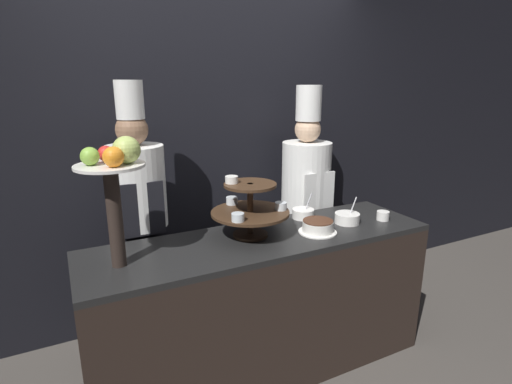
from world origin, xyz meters
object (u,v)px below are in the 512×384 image
Objects in this scene: cake_round at (318,227)px; tiered_stand at (250,207)px; fruit_pedestal at (115,176)px; serving_bowl_near at (347,218)px; chef_left at (139,213)px; cup_white at (383,216)px; serving_bowl_far at (303,213)px; chef_center_left at (306,194)px.

tiered_stand is at bearing 160.67° from cake_round.
fruit_pedestal reaches higher than serving_bowl_near.
chef_left is (0.18, 0.52, -0.37)m from fruit_pedestal.
serving_bowl_far is at bearing 148.88° from cup_white.
chef_left is (-0.94, 0.59, 0.05)m from cake_round.
cup_white is 0.05× the size of chef_left.
serving_bowl_near is (1.39, -0.01, -0.42)m from fruit_pedestal.
cup_white is 0.49× the size of serving_bowl_far.
chef_center_left reaches higher than serving_bowl_near.
fruit_pedestal is 1.69m from cup_white.
serving_bowl_far reaches higher than cup_white.
serving_bowl_near is at bearing -23.90° from chef_left.
tiered_stand reaches higher than cup_white.
serving_bowl_near is at bearing -7.15° from tiered_stand.
cup_white is (0.90, -0.14, -0.15)m from tiered_stand.
chef_center_left reaches higher than cake_round.
tiered_stand is at bearing 171.04° from cup_white.
fruit_pedestal is (-0.73, -0.07, 0.28)m from tiered_stand.
fruit_pedestal is at bearing 177.53° from cup_white.
cup_white is 1.57m from chef_left.
chef_center_left is (-0.21, 0.60, 0.03)m from cup_white.
tiered_stand is at bearing -39.42° from chef_left.
tiered_stand is 0.26× the size of chef_left.
serving_bowl_near reaches higher than serving_bowl_far.
serving_bowl_near is 1.32m from chef_left.
cup_white is (1.64, -0.07, -0.42)m from fruit_pedestal.
fruit_pedestal reaches higher than cake_round.
tiered_stand reaches higher than serving_bowl_far.
tiered_stand is 0.84m from chef_center_left.
serving_bowl_near is (0.66, -0.08, -0.14)m from tiered_stand.
tiered_stand is 2.74× the size of serving_bowl_near.
fruit_pedestal is 2.77× the size of cake_round.
serving_bowl_far is at bearing 9.48° from fruit_pedestal.
serving_bowl_far is 1.06m from chef_left.
cake_round is 0.27m from serving_bowl_far.
fruit_pedestal is 1.20m from cake_round.
chef_left is (-1.21, 0.54, 0.05)m from serving_bowl_near.
serving_bowl_near is at bearing 166.35° from cup_white.
fruit_pedestal is at bearing -109.27° from chef_left.
tiered_stand is 0.44m from cake_round.
fruit_pedestal is 3.91× the size of serving_bowl_far.
cake_round is 0.13× the size of chef_center_left.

